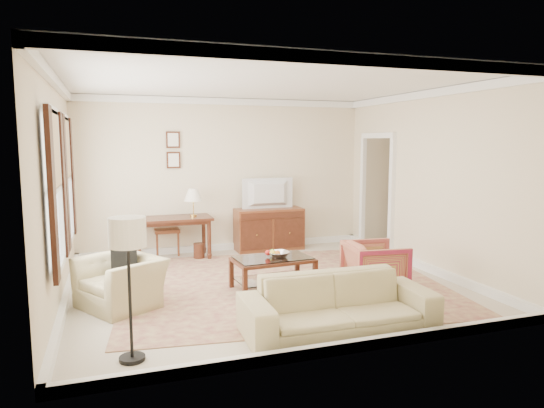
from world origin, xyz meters
TOP-DOWN VIEW (x-y plane):
  - room_shell at (0.00, 0.00)m, footprint 5.51×5.01m
  - annex_bedroom at (4.49, 1.15)m, footprint 3.00×2.70m
  - window_front at (-2.70, -0.70)m, footprint 0.12×1.56m
  - window_rear at (-2.70, 0.90)m, footprint 0.12×1.56m
  - doorway at (2.71, 1.50)m, footprint 0.10×1.12m
  - rug at (0.25, -0.04)m, footprint 4.95×4.38m
  - writing_desk at (-1.08, 2.06)m, footprint 1.37×0.69m
  - desk_chair at (-1.15, 2.41)m, footprint 0.52×0.52m
  - desk_lamp at (-0.70, 2.06)m, footprint 0.32×0.32m
  - framed_prints at (-0.98, 2.47)m, footprint 0.25×0.04m
  - sideboard at (0.78, 2.22)m, footprint 1.31×0.50m
  - tv at (0.78, 2.20)m, footprint 0.96×0.55m
  - coffee_table at (0.03, -0.25)m, footprint 1.15×0.72m
  - fruit_bowl at (0.11, -0.25)m, footprint 0.42×0.42m
  - book_a at (-0.11, -0.25)m, footprint 0.28×0.05m
  - book_b at (0.16, -0.34)m, footprint 0.28×0.07m
  - striped_armchair at (1.34, -0.80)m, footprint 0.79×0.83m
  - club_armchair at (-2.03, -0.32)m, footprint 1.04×1.16m
  - backpack at (-1.98, -0.19)m, footprint 0.32×0.38m
  - sofa at (0.22, -1.94)m, footprint 2.14×0.67m
  - floor_lamp at (-1.98, -1.95)m, footprint 0.34×0.34m

SIDE VIEW (x-z plane):
  - rug at x=0.25m, z-range 0.00..0.01m
  - book_b at x=0.16m, z-range -0.01..0.37m
  - book_a at x=-0.11m, z-range -0.01..0.37m
  - annex_bedroom at x=4.49m, z-range -1.11..1.79m
  - coffee_table at x=0.03m, z-range 0.12..0.59m
  - striped_armchair at x=1.34m, z-range 0.00..0.77m
  - sideboard at x=0.78m, z-range 0.00..0.80m
  - sofa at x=0.22m, z-range 0.00..0.83m
  - club_armchair at x=-2.03m, z-range 0.00..0.85m
  - fruit_bowl at x=0.11m, z-range 0.47..0.57m
  - desk_chair at x=-1.15m, z-range 0.00..1.05m
  - writing_desk at x=-1.08m, z-range 0.26..1.01m
  - backpack at x=-1.98m, z-range 0.47..0.87m
  - desk_lamp at x=-0.70m, z-range 0.75..1.25m
  - doorway at x=2.71m, z-range -0.05..2.20m
  - floor_lamp at x=-1.98m, z-range 0.45..1.84m
  - tv at x=0.78m, z-range 1.22..1.35m
  - window_front at x=-2.70m, z-range 0.65..2.45m
  - window_rear at x=-2.70m, z-range 0.65..2.45m
  - framed_prints at x=-0.98m, z-range 1.60..2.28m
  - room_shell at x=0.00m, z-range 1.02..3.93m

